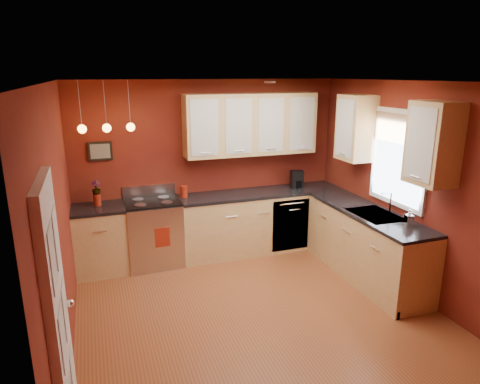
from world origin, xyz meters
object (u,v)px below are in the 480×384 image
object	(u,v)px
sink	(375,216)
red_canister	(184,191)
soap_pump	(409,217)
gas_range	(154,232)
coffee_maker	(297,180)

from	to	relation	value
sink	red_canister	bearing A→B (deg)	143.65
red_canister	soap_pump	xyz separation A→B (m)	(2.27, -2.06, 0.01)
gas_range	sink	distance (m)	3.05
red_canister	sink	bearing A→B (deg)	-36.35
soap_pump	gas_range	bearing A→B (deg)	144.16
coffee_maker	soap_pump	world-z (taller)	coffee_maker
sink	soap_pump	distance (m)	0.50
gas_range	coffee_maker	world-z (taller)	coffee_maker
coffee_maker	gas_range	bearing A→B (deg)	-168.48
gas_range	sink	xyz separation A→B (m)	(2.62, -1.50, 0.43)
sink	red_canister	distance (m)	2.67
red_canister	coffee_maker	world-z (taller)	coffee_maker
sink	soap_pump	xyz separation A→B (m)	(0.11, -0.48, 0.12)
coffee_maker	soap_pump	distance (m)	2.07
sink	coffee_maker	xyz separation A→B (m)	(-0.35, 1.54, 0.15)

